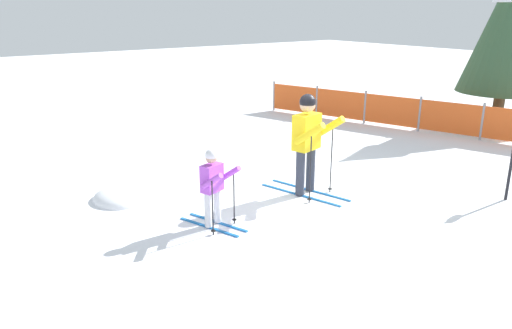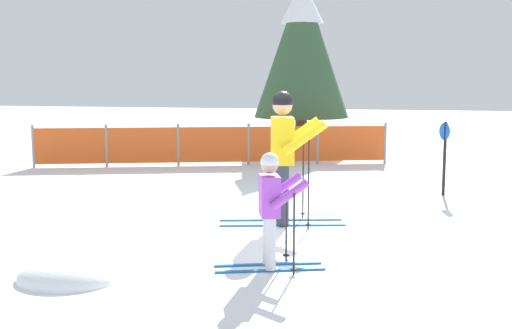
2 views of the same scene
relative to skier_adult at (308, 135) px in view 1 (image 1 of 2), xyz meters
The scene contains 7 objects.
ground_plane 1.06m from the skier_adult, 81.62° to the right, with size 60.00×60.00×0.00m, color white.
skier_adult is the anchor object (origin of this frame).
skier_child 2.05m from the skier_adult, 84.34° to the right, with size 1.14×0.64×1.18m.
safety_fence 5.75m from the skier_adult, 114.88° to the left, with size 7.37×2.32×0.92m.
conifer_far 7.93m from the skier_adult, 96.19° to the left, with size 2.35×2.35×4.36m.
trail_marker 3.38m from the skier_adult, 48.77° to the left, with size 0.15×0.26×1.21m.
snow_mound 3.38m from the skier_adult, 120.85° to the right, with size 0.99×0.84×0.40m, color white.
Camera 1 is at (6.03, -5.35, 3.12)m, focal length 35.00 mm.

